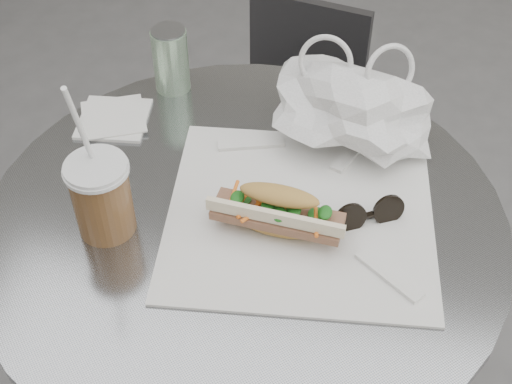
% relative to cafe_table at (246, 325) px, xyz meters
% --- Properties ---
extents(cafe_table, '(0.76, 0.76, 0.74)m').
position_rel_cafe_table_xyz_m(cafe_table, '(0.00, 0.00, 0.00)').
color(cafe_table, slate).
rests_on(cafe_table, ground).
extents(chair_far, '(0.36, 0.38, 0.68)m').
position_rel_cafe_table_xyz_m(chair_far, '(-0.06, 0.58, -0.16)').
color(chair_far, '#313134').
rests_on(chair_far, ground).
extents(sandwich_paper, '(0.43, 0.41, 0.00)m').
position_rel_cafe_table_xyz_m(sandwich_paper, '(0.08, 0.02, 0.28)').
color(sandwich_paper, white).
rests_on(sandwich_paper, cafe_table).
extents(banh_mi, '(0.23, 0.10, 0.08)m').
position_rel_cafe_table_xyz_m(banh_mi, '(0.05, -0.02, 0.31)').
color(banh_mi, gold).
rests_on(banh_mi, sandwich_paper).
extents(iced_coffee, '(0.09, 0.09, 0.26)m').
position_rel_cafe_table_xyz_m(iced_coffee, '(-0.18, -0.07, 0.34)').
color(iced_coffee, brown).
rests_on(iced_coffee, cafe_table).
extents(sunglasses, '(0.10, 0.07, 0.05)m').
position_rel_cafe_table_xyz_m(sunglasses, '(0.17, 0.03, 0.29)').
color(sunglasses, black).
rests_on(sunglasses, cafe_table).
extents(plastic_bag, '(0.28, 0.25, 0.12)m').
position_rel_cafe_table_xyz_m(plastic_bag, '(0.12, 0.21, 0.33)').
color(plastic_bag, white).
rests_on(plastic_bag, cafe_table).
extents(napkin_stack, '(0.14, 0.14, 0.01)m').
position_rel_cafe_table_xyz_m(napkin_stack, '(-0.27, 0.16, 0.28)').
color(napkin_stack, white).
rests_on(napkin_stack, cafe_table).
extents(drink_can, '(0.06, 0.06, 0.12)m').
position_rel_cafe_table_xyz_m(drink_can, '(-0.20, 0.27, 0.33)').
color(drink_can, '#569358').
rests_on(drink_can, cafe_table).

